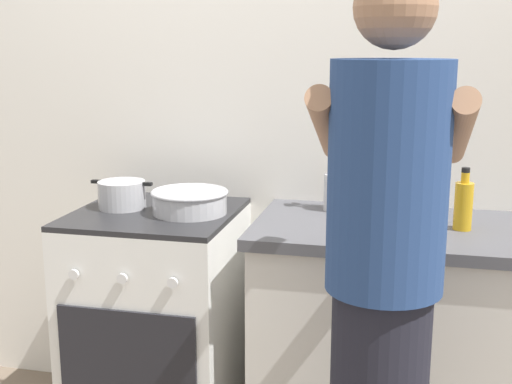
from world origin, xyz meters
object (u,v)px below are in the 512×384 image
object	(u,v)px
stove_range	(158,322)
pot	(122,195)
spice_bottle	(425,214)
utensil_crock	(337,184)
person	(382,302)
mixing_bowl	(190,201)
oil_bottle	(463,204)

from	to	relation	value
stove_range	pot	size ratio (longest dim) A/B	3.64
stove_range	pot	bearing A→B (deg)	171.61
spice_bottle	utensil_crock	bearing A→B (deg)	153.12
utensil_crock	stove_range	bearing A→B (deg)	-165.55
spice_bottle	person	distance (m)	0.65
pot	mixing_bowl	size ratio (longest dim) A/B	0.85
pot	stove_range	bearing A→B (deg)	-8.39
utensil_crock	pot	bearing A→B (deg)	-169.38
mixing_bowl	utensil_crock	world-z (taller)	utensil_crock
stove_range	person	size ratio (longest dim) A/B	0.53
stove_range	spice_bottle	world-z (taller)	spice_bottle
pot	person	distance (m)	1.21
utensil_crock	spice_bottle	xyz separation A→B (m)	(0.32, -0.16, -0.06)
stove_range	oil_bottle	world-z (taller)	oil_bottle
person	spice_bottle	bearing A→B (deg)	79.79
pot	person	world-z (taller)	person
spice_bottle	pot	bearing A→B (deg)	179.38
utensil_crock	spice_bottle	bearing A→B (deg)	-26.88
spice_bottle	oil_bottle	size ratio (longest dim) A/B	0.43
mixing_bowl	oil_bottle	size ratio (longest dim) A/B	1.35
utensil_crock	spice_bottle	world-z (taller)	utensil_crock
utensil_crock	person	distance (m)	0.84
stove_range	oil_bottle	xyz separation A→B (m)	(1.11, -0.00, 0.54)
stove_range	person	bearing A→B (deg)	-35.62
spice_bottle	mixing_bowl	bearing A→B (deg)	-179.54
oil_bottle	pot	bearing A→B (deg)	178.88
mixing_bowl	person	bearing A→B (deg)	-40.53
mixing_bowl	spice_bottle	xyz separation A→B (m)	(0.85, 0.01, -0.00)
mixing_bowl	oil_bottle	bearing A→B (deg)	-0.33
pot	oil_bottle	distance (m)	1.25
utensil_crock	spice_bottle	size ratio (longest dim) A/B	3.63
stove_range	mixing_bowl	size ratio (longest dim) A/B	3.11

